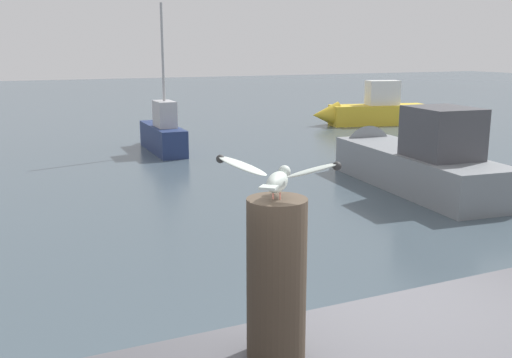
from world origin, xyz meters
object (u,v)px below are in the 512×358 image
object	(u,v)px
boat_grey	(404,158)
boat_navy	(161,133)
seagull	(278,176)
mooring_post	(276,279)
boat_yellow	(369,111)

from	to	relation	value
boat_grey	boat_navy	size ratio (longest dim) A/B	1.42
seagull	boat_grey	xyz separation A→B (m)	(7.66, 8.46, -1.94)
boat_navy	mooring_post	bearing A→B (deg)	-103.72
seagull	boat_yellow	bearing A→B (deg)	53.18
seagull	boat_navy	world-z (taller)	boat_navy
mooring_post	seagull	bearing A→B (deg)	46.92
seagull	boat_navy	xyz separation A→B (m)	(3.74, 15.34, -1.99)
seagull	boat_navy	size ratio (longest dim) A/B	0.12
mooring_post	boat_yellow	world-z (taller)	mooring_post
boat_grey	boat_yellow	xyz separation A→B (m)	(5.73, 9.43, -0.04)
seagull	boat_yellow	distance (m)	22.43
mooring_post	seagull	world-z (taller)	seagull
boat_navy	boat_yellow	xyz separation A→B (m)	(9.65, 2.55, 0.01)
boat_grey	boat_navy	bearing A→B (deg)	119.67
boat_grey	boat_navy	distance (m)	7.92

